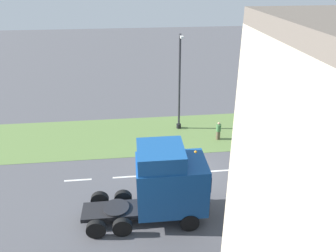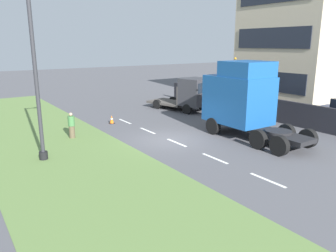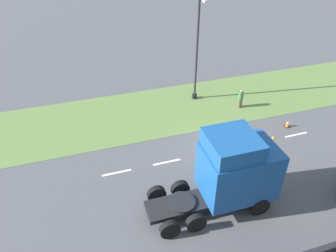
{
  "view_description": "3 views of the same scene",
  "coord_description": "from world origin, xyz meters",
  "px_view_note": "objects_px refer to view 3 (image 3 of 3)",
  "views": [
    {
      "loc": [
        18.6,
        -3.18,
        12.82
      ],
      "look_at": [
        -2.43,
        -0.76,
        2.49
      ],
      "focal_mm": 35.0,
      "sensor_mm": 36.0,
      "label": 1
    },
    {
      "loc": [
        -10.5,
        -15.12,
        5.46
      ],
      "look_at": [
        -0.93,
        -1.18,
        1.21
      ],
      "focal_mm": 35.0,
      "sensor_mm": 36.0,
      "label": 2
    },
    {
      "loc": [
        14.95,
        -8.59,
        13.75
      ],
      "look_at": [
        -1.45,
        -3.35,
        1.71
      ],
      "focal_mm": 35.0,
      "sensor_mm": 36.0,
      "label": 3
    }
  ],
  "objects_px": {
    "lorry_cab": "(233,171)",
    "lamp_post": "(197,57)",
    "traffic_cone_lead": "(288,123)",
    "pedestrian": "(240,99)"
  },
  "relations": [
    {
      "from": "pedestrian",
      "to": "traffic_cone_lead",
      "type": "relative_size",
      "value": 2.66
    },
    {
      "from": "lamp_post",
      "to": "pedestrian",
      "type": "relative_size",
      "value": 5.29
    },
    {
      "from": "lorry_cab",
      "to": "lamp_post",
      "type": "bearing_deg",
      "value": 168.41
    },
    {
      "from": "lorry_cab",
      "to": "lamp_post",
      "type": "distance_m",
      "value": 11.4
    },
    {
      "from": "lamp_post",
      "to": "traffic_cone_lead",
      "type": "xyz_separation_m",
      "value": [
        5.87,
        4.96,
        -3.42
      ]
    },
    {
      "from": "pedestrian",
      "to": "lamp_post",
      "type": "bearing_deg",
      "value": -128.77
    },
    {
      "from": "lorry_cab",
      "to": "traffic_cone_lead",
      "type": "height_order",
      "value": "lorry_cab"
    },
    {
      "from": "lorry_cab",
      "to": "pedestrian",
      "type": "height_order",
      "value": "lorry_cab"
    },
    {
      "from": "traffic_cone_lead",
      "to": "pedestrian",
      "type": "bearing_deg",
      "value": -149.9
    },
    {
      "from": "lamp_post",
      "to": "pedestrian",
      "type": "distance_m",
      "value": 4.77
    }
  ]
}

